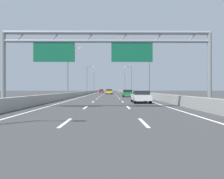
% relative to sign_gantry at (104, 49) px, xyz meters
% --- Properties ---
extents(ground_plane, '(260.00, 260.00, 0.00)m').
position_rel_sign_gantry_xyz_m(ground_plane, '(0.25, 78.86, -4.85)').
color(ground_plane, '#38383A').
extents(lane_dash_left_1, '(0.16, 3.00, 0.01)m').
position_rel_sign_gantry_xyz_m(lane_dash_left_1, '(-1.55, -8.64, -4.84)').
color(lane_dash_left_1, white).
rests_on(lane_dash_left_1, ground_plane).
extents(lane_dash_left_2, '(0.16, 3.00, 0.01)m').
position_rel_sign_gantry_xyz_m(lane_dash_left_2, '(-1.55, 0.36, -4.84)').
color(lane_dash_left_2, white).
rests_on(lane_dash_left_2, ground_plane).
extents(lane_dash_left_3, '(0.16, 3.00, 0.01)m').
position_rel_sign_gantry_xyz_m(lane_dash_left_3, '(-1.55, 9.36, -4.84)').
color(lane_dash_left_3, white).
rests_on(lane_dash_left_3, ground_plane).
extents(lane_dash_left_4, '(0.16, 3.00, 0.01)m').
position_rel_sign_gantry_xyz_m(lane_dash_left_4, '(-1.55, 18.36, -4.84)').
color(lane_dash_left_4, white).
rests_on(lane_dash_left_4, ground_plane).
extents(lane_dash_left_5, '(0.16, 3.00, 0.01)m').
position_rel_sign_gantry_xyz_m(lane_dash_left_5, '(-1.55, 27.36, -4.84)').
color(lane_dash_left_5, white).
rests_on(lane_dash_left_5, ground_plane).
extents(lane_dash_left_6, '(0.16, 3.00, 0.01)m').
position_rel_sign_gantry_xyz_m(lane_dash_left_6, '(-1.55, 36.36, -4.84)').
color(lane_dash_left_6, white).
rests_on(lane_dash_left_6, ground_plane).
extents(lane_dash_left_7, '(0.16, 3.00, 0.01)m').
position_rel_sign_gantry_xyz_m(lane_dash_left_7, '(-1.55, 45.36, -4.84)').
color(lane_dash_left_7, white).
rests_on(lane_dash_left_7, ground_plane).
extents(lane_dash_left_8, '(0.16, 3.00, 0.01)m').
position_rel_sign_gantry_xyz_m(lane_dash_left_8, '(-1.55, 54.36, -4.84)').
color(lane_dash_left_8, white).
rests_on(lane_dash_left_8, ground_plane).
extents(lane_dash_left_9, '(0.16, 3.00, 0.01)m').
position_rel_sign_gantry_xyz_m(lane_dash_left_9, '(-1.55, 63.36, -4.84)').
color(lane_dash_left_9, white).
rests_on(lane_dash_left_9, ground_plane).
extents(lane_dash_left_10, '(0.16, 3.00, 0.01)m').
position_rel_sign_gantry_xyz_m(lane_dash_left_10, '(-1.55, 72.36, -4.84)').
color(lane_dash_left_10, white).
rests_on(lane_dash_left_10, ground_plane).
extents(lane_dash_left_11, '(0.16, 3.00, 0.01)m').
position_rel_sign_gantry_xyz_m(lane_dash_left_11, '(-1.55, 81.36, -4.84)').
color(lane_dash_left_11, white).
rests_on(lane_dash_left_11, ground_plane).
extents(lane_dash_left_12, '(0.16, 3.00, 0.01)m').
position_rel_sign_gantry_xyz_m(lane_dash_left_12, '(-1.55, 90.36, -4.84)').
color(lane_dash_left_12, white).
rests_on(lane_dash_left_12, ground_plane).
extents(lane_dash_left_13, '(0.16, 3.00, 0.01)m').
position_rel_sign_gantry_xyz_m(lane_dash_left_13, '(-1.55, 99.36, -4.84)').
color(lane_dash_left_13, white).
rests_on(lane_dash_left_13, ground_plane).
extents(lane_dash_left_14, '(0.16, 3.00, 0.01)m').
position_rel_sign_gantry_xyz_m(lane_dash_left_14, '(-1.55, 108.36, -4.84)').
color(lane_dash_left_14, white).
rests_on(lane_dash_left_14, ground_plane).
extents(lane_dash_left_15, '(0.16, 3.00, 0.01)m').
position_rel_sign_gantry_xyz_m(lane_dash_left_15, '(-1.55, 117.36, -4.84)').
color(lane_dash_left_15, white).
rests_on(lane_dash_left_15, ground_plane).
extents(lane_dash_left_16, '(0.16, 3.00, 0.01)m').
position_rel_sign_gantry_xyz_m(lane_dash_left_16, '(-1.55, 126.36, -4.84)').
color(lane_dash_left_16, white).
rests_on(lane_dash_left_16, ground_plane).
extents(lane_dash_left_17, '(0.16, 3.00, 0.01)m').
position_rel_sign_gantry_xyz_m(lane_dash_left_17, '(-1.55, 135.36, -4.84)').
color(lane_dash_left_17, white).
rests_on(lane_dash_left_17, ground_plane).
extents(lane_dash_right_1, '(0.16, 3.00, 0.01)m').
position_rel_sign_gantry_xyz_m(lane_dash_right_1, '(2.05, -8.64, -4.84)').
color(lane_dash_right_1, white).
rests_on(lane_dash_right_1, ground_plane).
extents(lane_dash_right_2, '(0.16, 3.00, 0.01)m').
position_rel_sign_gantry_xyz_m(lane_dash_right_2, '(2.05, 0.36, -4.84)').
color(lane_dash_right_2, white).
rests_on(lane_dash_right_2, ground_plane).
extents(lane_dash_right_3, '(0.16, 3.00, 0.01)m').
position_rel_sign_gantry_xyz_m(lane_dash_right_3, '(2.05, 9.36, -4.84)').
color(lane_dash_right_3, white).
rests_on(lane_dash_right_3, ground_plane).
extents(lane_dash_right_4, '(0.16, 3.00, 0.01)m').
position_rel_sign_gantry_xyz_m(lane_dash_right_4, '(2.05, 18.36, -4.84)').
color(lane_dash_right_4, white).
rests_on(lane_dash_right_4, ground_plane).
extents(lane_dash_right_5, '(0.16, 3.00, 0.01)m').
position_rel_sign_gantry_xyz_m(lane_dash_right_5, '(2.05, 27.36, -4.84)').
color(lane_dash_right_5, white).
rests_on(lane_dash_right_5, ground_plane).
extents(lane_dash_right_6, '(0.16, 3.00, 0.01)m').
position_rel_sign_gantry_xyz_m(lane_dash_right_6, '(2.05, 36.36, -4.84)').
color(lane_dash_right_6, white).
rests_on(lane_dash_right_6, ground_plane).
extents(lane_dash_right_7, '(0.16, 3.00, 0.01)m').
position_rel_sign_gantry_xyz_m(lane_dash_right_7, '(2.05, 45.36, -4.84)').
color(lane_dash_right_7, white).
rests_on(lane_dash_right_7, ground_plane).
extents(lane_dash_right_8, '(0.16, 3.00, 0.01)m').
position_rel_sign_gantry_xyz_m(lane_dash_right_8, '(2.05, 54.36, -4.84)').
color(lane_dash_right_8, white).
rests_on(lane_dash_right_8, ground_plane).
extents(lane_dash_right_9, '(0.16, 3.00, 0.01)m').
position_rel_sign_gantry_xyz_m(lane_dash_right_9, '(2.05, 63.36, -4.84)').
color(lane_dash_right_9, white).
rests_on(lane_dash_right_9, ground_plane).
extents(lane_dash_right_10, '(0.16, 3.00, 0.01)m').
position_rel_sign_gantry_xyz_m(lane_dash_right_10, '(2.05, 72.36, -4.84)').
color(lane_dash_right_10, white).
rests_on(lane_dash_right_10, ground_plane).
extents(lane_dash_right_11, '(0.16, 3.00, 0.01)m').
position_rel_sign_gantry_xyz_m(lane_dash_right_11, '(2.05, 81.36, -4.84)').
color(lane_dash_right_11, white).
rests_on(lane_dash_right_11, ground_plane).
extents(lane_dash_right_12, '(0.16, 3.00, 0.01)m').
position_rel_sign_gantry_xyz_m(lane_dash_right_12, '(2.05, 90.36, -4.84)').
color(lane_dash_right_12, white).
rests_on(lane_dash_right_12, ground_plane).
extents(lane_dash_right_13, '(0.16, 3.00, 0.01)m').
position_rel_sign_gantry_xyz_m(lane_dash_right_13, '(2.05, 99.36, -4.84)').
color(lane_dash_right_13, white).
rests_on(lane_dash_right_13, ground_plane).
extents(lane_dash_right_14, '(0.16, 3.00, 0.01)m').
position_rel_sign_gantry_xyz_m(lane_dash_right_14, '(2.05, 108.36, -4.84)').
color(lane_dash_right_14, white).
rests_on(lane_dash_right_14, ground_plane).
extents(lane_dash_right_15, '(0.16, 3.00, 0.01)m').
position_rel_sign_gantry_xyz_m(lane_dash_right_15, '(2.05, 117.36, -4.84)').
color(lane_dash_right_15, white).
rests_on(lane_dash_right_15, ground_plane).
extents(lane_dash_right_16, '(0.16, 3.00, 0.01)m').
position_rel_sign_gantry_xyz_m(lane_dash_right_16, '(2.05, 126.36, -4.84)').
color(lane_dash_right_16, white).
rests_on(lane_dash_right_16, ground_plane).
extents(lane_dash_right_17, '(0.16, 3.00, 0.01)m').
position_rel_sign_gantry_xyz_m(lane_dash_right_17, '(2.05, 135.36, -4.84)').
color(lane_dash_right_17, white).
rests_on(lane_dash_right_17, ground_plane).
extents(edge_line_left, '(0.16, 176.00, 0.01)m').
position_rel_sign_gantry_xyz_m(edge_line_left, '(-5.00, 66.86, -4.84)').
color(edge_line_left, white).
rests_on(edge_line_left, ground_plane).
extents(edge_line_right, '(0.16, 176.00, 0.01)m').
position_rel_sign_gantry_xyz_m(edge_line_right, '(5.50, 66.86, -4.84)').
color(edge_line_right, white).
rests_on(edge_line_right, ground_plane).
extents(barrier_left, '(0.45, 220.00, 0.95)m').
position_rel_sign_gantry_xyz_m(barrier_left, '(-6.65, 88.86, -4.37)').
color(barrier_left, '#9E9E99').
rests_on(barrier_left, ground_plane).
extents(barrier_right, '(0.45, 220.00, 0.95)m').
position_rel_sign_gantry_xyz_m(barrier_right, '(7.15, 88.86, -4.37)').
color(barrier_right, '#9E9E99').
rests_on(barrier_right, ground_plane).
extents(sign_gantry, '(17.35, 0.36, 6.36)m').
position_rel_sign_gantry_xyz_m(sign_gantry, '(0.00, 0.00, 0.00)').
color(sign_gantry, gray).
rests_on(sign_gantry, ground_plane).
extents(streetlamp_left_mid, '(2.58, 0.28, 9.50)m').
position_rel_sign_gantry_xyz_m(streetlamp_left_mid, '(-7.21, 25.18, 0.55)').
color(streetlamp_left_mid, slate).
rests_on(streetlamp_left_mid, ground_plane).
extents(streetlamp_right_mid, '(2.58, 0.28, 9.50)m').
position_rel_sign_gantry_xyz_m(streetlamp_right_mid, '(7.72, 25.18, 0.55)').
color(streetlamp_right_mid, slate).
rests_on(streetlamp_right_mid, ground_plane).
extents(streetlamp_left_far, '(2.58, 0.28, 9.50)m').
position_rel_sign_gantry_xyz_m(streetlamp_left_far, '(-7.21, 62.34, 0.55)').
color(streetlamp_left_far, slate).
rests_on(streetlamp_left_far, ground_plane).
extents(streetlamp_right_far, '(2.58, 0.28, 9.50)m').
position_rel_sign_gantry_xyz_m(streetlamp_right_far, '(7.72, 62.34, 0.55)').
color(streetlamp_right_far, slate).
rests_on(streetlamp_right_far, ground_plane).
extents(streetlamp_left_distant, '(2.58, 0.28, 9.50)m').
position_rel_sign_gantry_xyz_m(streetlamp_left_distant, '(-7.21, 99.50, 0.55)').
color(streetlamp_left_distant, slate).
rests_on(streetlamp_left_distant, ground_plane).
extents(streetlamp_right_distant, '(2.58, 0.28, 9.50)m').
position_rel_sign_gantry_xyz_m(streetlamp_right_distant, '(7.72, 99.50, 0.55)').
color(streetlamp_right_distant, slate).
rests_on(streetlamp_right_distant, ground_plane).
extents(blue_car, '(1.73, 4.32, 1.36)m').
position_rel_sign_gantry_xyz_m(blue_car, '(0.37, 61.41, -4.13)').
color(blue_car, '#2347AD').
rests_on(blue_car, ground_plane).
extents(white_car, '(1.86, 4.56, 1.38)m').
position_rel_sign_gantry_xyz_m(white_car, '(3.99, 7.21, -4.12)').
color(white_car, silver).
rests_on(white_car, ground_plane).
extents(red_car, '(1.71, 4.35, 1.44)m').
position_rel_sign_gantry_xyz_m(red_car, '(-3.11, 81.87, -4.10)').
color(red_car, red).
rests_on(red_car, ground_plane).
extents(green_car, '(1.86, 4.46, 1.42)m').
position_rel_sign_gantry_xyz_m(green_car, '(3.98, 27.35, -4.11)').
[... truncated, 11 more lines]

